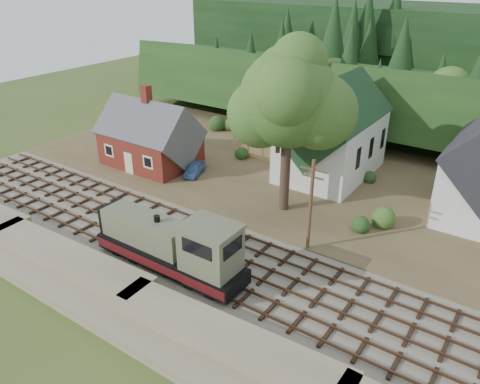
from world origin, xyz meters
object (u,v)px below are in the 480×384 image
Objects in this scene: locomotive at (174,247)px; car_blue at (195,169)px; car_green at (115,144)px; patio_set at (142,152)px.

locomotive reaches higher than car_blue.
locomotive is 17.52m from car_blue.
locomotive is at bearing -74.03° from car_blue.
patio_set is at bearing -111.55° from car_green.
patio_set is at bearing 177.82° from car_blue.
car_blue is at bearing 124.79° from locomotive.
car_blue is 1.73× the size of patio_set.
car_green is at bearing 159.41° from car_blue.
patio_set is (-15.95, 12.56, -0.01)m from locomotive.
car_blue is (-9.97, 14.35, -1.24)m from locomotive.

